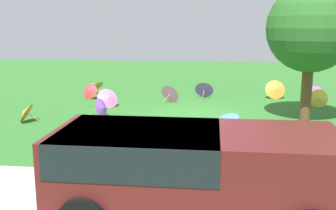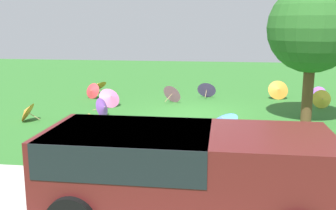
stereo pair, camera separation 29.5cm
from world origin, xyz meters
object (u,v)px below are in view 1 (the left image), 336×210
object	(u,v)px
parasol_purple_0	(204,89)
parasol_red_0	(89,91)
parasol_pink_1	(108,97)
parasol_pink_0	(171,93)
parasol_purple_1	(103,108)
shade_tree	(311,29)
parasol_blue_1	(224,119)
parasol_purple_2	(315,92)
van_dark	(186,168)
parasol_orange_4	(25,112)
parasol_orange_5	(197,138)
parasol_yellow_1	(319,98)
parasol_orange_3	(95,85)
parasol_orange_0	(275,89)
parasol_orange_2	(90,118)

from	to	relation	value
parasol_purple_0	parasol_red_0	world-z (taller)	parasol_purple_0
parasol_pink_1	parasol_red_0	size ratio (longest dim) A/B	1.33
parasol_pink_0	parasol_purple_1	bearing A→B (deg)	54.92
shade_tree	parasol_blue_1	size ratio (longest dim) A/B	3.83
parasol_purple_2	shade_tree	bearing A→B (deg)	72.24
parasol_pink_0	shade_tree	bearing A→B (deg)	152.21
van_dark	parasol_pink_0	xyz separation A→B (m)	(1.31, -9.86, -0.51)
parasol_purple_2	parasol_orange_4	distance (m)	11.98
parasol_pink_1	parasol_orange_5	distance (m)	6.30
parasol_orange_5	parasol_yellow_1	bearing A→B (deg)	-126.59
parasol_blue_1	parasol_purple_2	distance (m)	7.53
parasol_yellow_1	parasol_orange_3	bearing A→B (deg)	-12.06
parasol_pink_0	parasol_purple_0	distance (m)	1.86
parasol_orange_0	parasol_yellow_1	xyz separation A→B (m)	(-1.41, 1.71, -0.05)
parasol_orange_0	parasol_orange_4	distance (m)	10.29
parasol_blue_1	parasol_purple_1	world-z (taller)	parasol_blue_1
parasol_pink_1	parasol_orange_3	bearing A→B (deg)	-64.42
parasol_purple_0	parasol_pink_1	bearing A→B (deg)	34.83
van_dark	parasol_yellow_1	bearing A→B (deg)	-115.39
parasol_orange_5	shade_tree	bearing A→B (deg)	-132.14
parasol_red_0	parasol_orange_3	xyz separation A→B (m)	(0.13, -1.33, 0.05)
parasol_purple_0	shade_tree	bearing A→B (deg)	132.24
van_dark	parasol_purple_2	world-z (taller)	van_dark
shade_tree	parasol_orange_2	bearing A→B (deg)	21.57
parasol_orange_0	parasol_orange_3	size ratio (longest dim) A/B	0.93
shade_tree	parasol_purple_2	world-z (taller)	shade_tree
parasol_blue_1	parasol_purple_1	distance (m)	4.46
van_dark	parasol_purple_1	xyz separation A→B (m)	(3.38, -6.92, -0.56)
van_dark	parasol_orange_3	xyz separation A→B (m)	(5.04, -11.56, -0.52)
shade_tree	parasol_blue_1	world-z (taller)	shade_tree
parasol_purple_1	parasol_pink_1	bearing A→B (deg)	-81.69
parasol_pink_1	parasol_purple_1	size ratio (longest dim) A/B	1.37
parasol_purple_0	parasol_orange_3	size ratio (longest dim) A/B	0.90
parasol_blue_1	parasol_purple_2	world-z (taller)	parasol_blue_1
shade_tree	parasol_orange_0	distance (m)	4.73
parasol_pink_0	parasol_purple_1	xyz separation A→B (m)	(2.07, 2.95, -0.05)
parasol_red_0	parasol_orange_3	size ratio (longest dim) A/B	0.81
shade_tree	parasol_orange_0	world-z (taller)	shade_tree
parasol_pink_1	parasol_orange_0	bearing A→B (deg)	-158.74
parasol_orange_2	shade_tree	bearing A→B (deg)	-158.43
parasol_orange_0	parasol_purple_2	xyz separation A→B (m)	(-1.75, -0.31, -0.13)
parasol_purple_1	parasol_orange_5	xyz separation A→B (m)	(-3.43, 3.42, 0.02)
parasol_red_0	parasol_orange_2	bearing A→B (deg)	107.87
parasol_purple_1	parasol_purple_2	world-z (taller)	parasol_purple_1
parasol_yellow_1	parasol_purple_2	bearing A→B (deg)	-99.57
van_dark	parasol_pink_0	size ratio (longest dim) A/B	4.87
parasol_pink_1	parasol_orange_4	xyz separation A→B (m)	(2.15, 2.58, -0.06)
parasol_orange_0	shade_tree	bearing A→B (deg)	95.89
parasol_blue_1	van_dark	bearing A→B (deg)	81.83
parasol_orange_4	parasol_red_0	bearing A→B (deg)	-101.65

